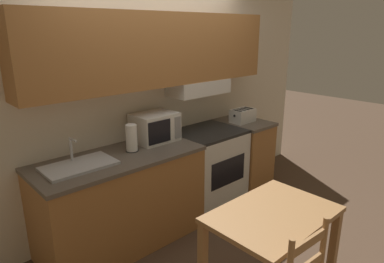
# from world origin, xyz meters

# --- Properties ---
(ground_plane) EXTENTS (16.00, 16.00, 0.00)m
(ground_plane) POSITION_xyz_m (0.00, 0.00, 0.00)
(ground_plane) COLOR #4C3828
(wall_back) EXTENTS (5.20, 0.38, 2.55)m
(wall_back) POSITION_xyz_m (0.02, -0.07, 1.53)
(wall_back) COLOR silver
(wall_back) RESTS_ON ground_plane
(lower_counter_main) EXTENTS (1.56, 0.69, 0.90)m
(lower_counter_main) POSITION_xyz_m (-0.63, -0.33, 0.45)
(lower_counter_main) COLOR #A36B38
(lower_counter_main) RESTS_ON ground_plane
(lower_counter_right_stub) EXTENTS (0.49, 0.69, 0.90)m
(lower_counter_right_stub) POSITION_xyz_m (1.17, -0.33, 0.45)
(lower_counter_right_stub) COLOR #A36B38
(lower_counter_right_stub) RESTS_ON ground_plane
(stove_range) EXTENTS (0.76, 0.65, 0.90)m
(stove_range) POSITION_xyz_m (0.54, -0.32, 0.45)
(stove_range) COLOR silver
(stove_range) RESTS_ON ground_plane
(microwave) EXTENTS (0.43, 0.34, 0.29)m
(microwave) POSITION_xyz_m (-0.11, -0.20, 1.04)
(microwave) COLOR silver
(microwave) RESTS_ON lower_counter_main
(toaster) EXTENTS (0.32, 0.19, 0.16)m
(toaster) POSITION_xyz_m (1.12, -0.34, 0.98)
(toaster) COLOR silver
(toaster) RESTS_ON lower_counter_right_stub
(sink_basin) EXTENTS (0.59, 0.35, 0.23)m
(sink_basin) POSITION_xyz_m (-1.00, -0.33, 0.91)
(sink_basin) COLOR #B7BABF
(sink_basin) RESTS_ON lower_counter_main
(paper_towel_roll) EXTENTS (0.12, 0.12, 0.26)m
(paper_towel_roll) POSITION_xyz_m (-0.46, -0.30, 1.03)
(paper_towel_roll) COLOR black
(paper_towel_roll) RESTS_ON lower_counter_main
(dining_table) EXTENTS (0.92, 0.64, 0.76)m
(dining_table) POSITION_xyz_m (-0.22, -1.73, 0.63)
(dining_table) COLOR #9E7042
(dining_table) RESTS_ON ground_plane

